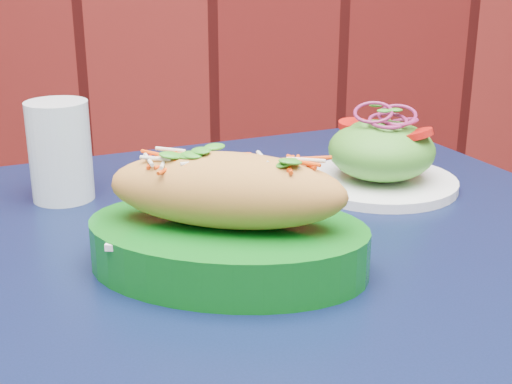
{
  "coord_description": "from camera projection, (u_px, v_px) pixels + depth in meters",
  "views": [
    {
      "loc": [
        -0.0,
        0.8,
        1.04
      ],
      "look_at": [
        0.04,
        1.47,
        0.81
      ],
      "focal_mm": 50.0,
      "sensor_mm": 36.0,
      "label": 1
    }
  ],
  "objects": [
    {
      "name": "cafe_table",
      "position": [
        272.0,
        320.0,
        0.76
      ],
      "size": [
        1.03,
        1.03,
        0.75
      ],
      "rotation": [
        0.0,
        0.0,
        0.36
      ],
      "color": "black",
      "rests_on": "ground"
    },
    {
      "name": "water_glass",
      "position": [
        60.0,
        151.0,
        0.85
      ],
      "size": [
        0.07,
        0.07,
        0.12
      ],
      "primitive_type": "cylinder",
      "color": "silver",
      "rests_on": "cafe_table"
    },
    {
      "name": "salad_plate",
      "position": [
        381.0,
        157.0,
        0.89
      ],
      "size": [
        0.2,
        0.2,
        0.1
      ],
      "rotation": [
        0.0,
        0.0,
        0.05
      ],
      "color": "white",
      "rests_on": "cafe_table"
    },
    {
      "name": "banh_mi_basket",
      "position": [
        227.0,
        223.0,
        0.66
      ],
      "size": [
        0.3,
        0.24,
        0.12
      ],
      "rotation": [
        0.0,
        0.0,
        -0.27
      ],
      "color": "#0A6015",
      "rests_on": "cafe_table"
    }
  ]
}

